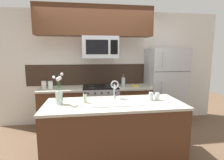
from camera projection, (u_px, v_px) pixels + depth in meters
name	position (u px, v px, depth m)	size (l,w,h in m)	color
ground_plane	(105.00, 147.00, 3.09)	(10.00, 10.00, 0.00)	brown
rear_partition	(112.00, 68.00, 4.19)	(5.20, 0.10, 2.60)	silver
splash_band	(99.00, 74.00, 4.12)	(3.28, 0.01, 0.48)	#332319
back_counter_left	(62.00, 109.00, 3.79)	(0.94, 0.65, 0.91)	#4C2B19
back_counter_right	(133.00, 106.00, 4.01)	(0.74, 0.65, 0.91)	#4C2B19
stove_range	(101.00, 107.00, 3.90)	(0.76, 0.64, 0.93)	#A8AAAF
microwave	(100.00, 47.00, 3.68)	(0.74, 0.40, 0.45)	#A8AAAF
upper_cabinet_band	(95.00, 21.00, 3.56)	(2.38, 0.34, 0.60)	#4C2B19
refrigerator	(165.00, 86.00, 4.07)	(0.82, 0.74, 1.76)	#A8AAAF
storage_jar_tall	(44.00, 85.00, 3.67)	(0.10, 0.10, 0.16)	silver
storage_jar_medium	(50.00, 85.00, 3.66)	(0.10, 0.10, 0.16)	silver
banana_bunch	(135.00, 86.00, 3.88)	(0.19, 0.12, 0.07)	yellow
french_press	(123.00, 82.00, 3.95)	(0.09, 0.09, 0.27)	silver
island_counter	(114.00, 131.00, 2.70)	(2.07, 0.85, 0.91)	#4C2B19
kitchen_sink	(117.00, 107.00, 2.64)	(0.76, 0.44, 0.16)	#ADAFB5
sink_faucet	(115.00, 87.00, 2.82)	(0.14, 0.14, 0.31)	#B7BABF
dish_soap_bottle	(85.00, 98.00, 2.61)	(0.06, 0.05, 0.16)	beige
drinking_glass	(151.00, 96.00, 2.76)	(0.07, 0.07, 0.13)	silver
spare_glass	(157.00, 96.00, 2.77)	(0.07, 0.07, 0.12)	silver
flower_vase	(59.00, 95.00, 2.52)	(0.16, 0.13, 0.47)	silver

